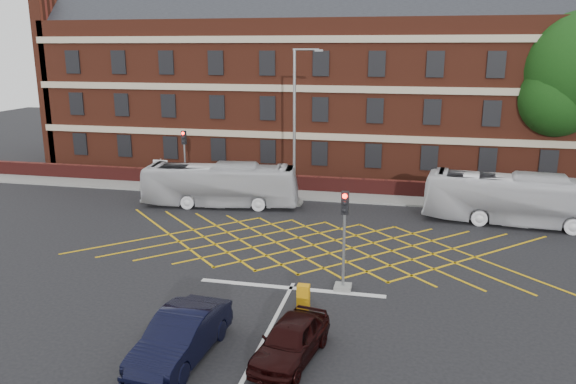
% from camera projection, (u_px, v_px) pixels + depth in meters
% --- Properties ---
extents(ground, '(120.00, 120.00, 0.00)m').
position_uv_depth(ground, '(306.00, 259.00, 27.12)').
color(ground, black).
rests_on(ground, ground).
extents(victorian_building, '(51.00, 12.17, 20.40)m').
position_uv_depth(victorian_building, '(360.00, 74.00, 45.91)').
color(victorian_building, '#5A2517').
rests_on(victorian_building, ground).
extents(boundary_wall, '(56.00, 0.50, 1.10)m').
position_uv_depth(boundary_wall, '(341.00, 185.00, 39.27)').
color(boundary_wall, '#4C1614').
rests_on(boundary_wall, ground).
extents(far_pavement, '(60.00, 3.00, 0.12)m').
position_uv_depth(far_pavement, '(339.00, 196.00, 38.45)').
color(far_pavement, slate).
rests_on(far_pavement, ground).
extents(box_junction_hatching, '(8.22, 8.22, 0.02)m').
position_uv_depth(box_junction_hatching, '(313.00, 245.00, 29.01)').
color(box_junction_hatching, '#CC990C').
rests_on(box_junction_hatching, ground).
extents(stop_line, '(8.00, 0.30, 0.02)m').
position_uv_depth(stop_line, '(291.00, 288.00, 23.81)').
color(stop_line, silver).
rests_on(stop_line, ground).
extents(centre_line, '(0.15, 14.00, 0.02)m').
position_uv_depth(centre_line, '(247.00, 372.00, 17.66)').
color(centre_line, silver).
rests_on(centre_line, ground).
extents(bus_left, '(10.13, 3.49, 2.77)m').
position_uv_depth(bus_left, '(220.00, 185.00, 35.93)').
color(bus_left, silver).
rests_on(bus_left, ground).
extents(bus_right, '(10.80, 3.69, 2.95)m').
position_uv_depth(bus_right, '(519.00, 200.00, 32.11)').
color(bus_right, silver).
rests_on(bus_right, ground).
extents(car_navy, '(2.04, 4.91, 1.58)m').
position_uv_depth(car_navy, '(181.00, 336.00, 18.28)').
color(car_navy, black).
rests_on(car_navy, ground).
extents(car_maroon, '(2.32, 4.24, 1.37)m').
position_uv_depth(car_maroon, '(291.00, 340.00, 18.24)').
color(car_maroon, black).
rests_on(car_maroon, ground).
extents(traffic_light_near, '(0.70, 0.70, 4.27)m').
position_uv_depth(traffic_light_near, '(344.00, 250.00, 23.24)').
color(traffic_light_near, slate).
rests_on(traffic_light_near, ground).
extents(traffic_light_far, '(0.70, 0.70, 4.27)m').
position_uv_depth(traffic_light_far, '(185.00, 166.00, 39.78)').
color(traffic_light_far, slate).
rests_on(traffic_light_far, ground).
extents(street_lamp, '(2.25, 1.00, 9.85)m').
position_uv_depth(street_lamp, '(295.00, 152.00, 35.64)').
color(street_lamp, slate).
rests_on(street_lamp, ground).
extents(direction_signs, '(1.10, 0.16, 2.20)m').
position_uv_depth(direction_signs, '(161.00, 170.00, 40.26)').
color(direction_signs, gray).
rests_on(direction_signs, ground).
extents(utility_cabinet, '(0.48, 0.37, 0.99)m').
position_uv_depth(utility_cabinet, '(303.00, 297.00, 21.83)').
color(utility_cabinet, orange).
rests_on(utility_cabinet, ground).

